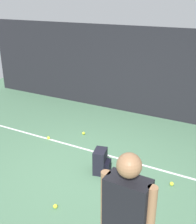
{
  "coord_description": "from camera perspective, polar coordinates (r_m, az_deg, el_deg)",
  "views": [
    {
      "loc": [
        2.2,
        -3.68,
        2.91
      ],
      "look_at": [
        0.0,
        0.4,
        1.0
      ],
      "focal_mm": 45.31,
      "sensor_mm": 36.0,
      "label": 1
    }
  ],
  "objects": [
    {
      "name": "backpack",
      "position": [
        5.03,
        0.61,
        -10.01
      ],
      "size": [
        0.33,
        0.34,
        0.44
      ],
      "rotation": [
        0.0,
        0.0,
        1.81
      ],
      "color": "black",
      "rests_on": "ground"
    },
    {
      "name": "tennis_ball_near_player",
      "position": [
        6.29,
        -9.98,
        -5.16
      ],
      "size": [
        0.07,
        0.07,
        0.07
      ],
      "primitive_type": "sphere",
      "color": "#CCE033",
      "rests_on": "ground"
    },
    {
      "name": "court_line",
      "position": [
        5.66,
        1.22,
        -8.53
      ],
      "size": [
        9.0,
        0.05,
        0.0
      ],
      "primitive_type": "cube",
      "color": "white",
      "rests_on": "ground"
    },
    {
      "name": "back_fence",
      "position": [
        7.25,
        9.88,
        7.79
      ],
      "size": [
        10.0,
        0.1,
        2.24
      ],
      "primitive_type": "cube",
      "color": "black",
      "rests_on": "ground"
    },
    {
      "name": "tennis_ball_far_left",
      "position": [
        6.41,
        -2.93,
        -4.3
      ],
      "size": [
        0.07,
        0.07,
        0.07
      ],
      "primitive_type": "sphere",
      "color": "#CCE033",
      "rests_on": "ground"
    },
    {
      "name": "ground_plane",
      "position": [
        5.18,
        -2.15,
        -11.8
      ],
      "size": [
        12.0,
        12.0,
        0.0
      ],
      "primitive_type": "plane",
      "color": "#4C7556"
    },
    {
      "name": "tennis_ball_by_fence",
      "position": [
        4.96,
        14.66,
        -13.84
      ],
      "size": [
        0.07,
        0.07,
        0.07
      ],
      "primitive_type": "sphere",
      "color": "#CCE033",
      "rests_on": "ground"
    },
    {
      "name": "tennis_player",
      "position": [
        2.81,
        5.74,
        -21.38
      ],
      "size": [
        0.53,
        0.23,
        1.7
      ],
      "rotation": [
        0.0,
        0.0,
        -0.02
      ],
      "color": "white",
      "rests_on": "ground"
    },
    {
      "name": "tennis_ball_mid_court",
      "position": [
        4.44,
        -8.61,
        -18.29
      ],
      "size": [
        0.07,
        0.07,
        0.07
      ],
      "primitive_type": "sphere",
      "color": "#CCE033",
      "rests_on": "ground"
    }
  ]
}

